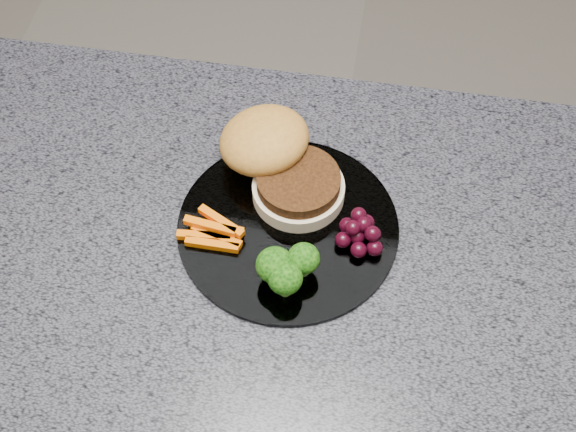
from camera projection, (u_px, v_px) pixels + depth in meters
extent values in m
cube|color=brown|center=(285.00, 412.00, 1.30)|extent=(1.20, 0.60, 0.86)
cube|color=#4E4E58|center=(284.00, 272.00, 0.93)|extent=(1.20, 0.60, 0.04)
cylinder|color=white|center=(288.00, 227.00, 0.94)|extent=(0.26, 0.26, 0.01)
cylinder|color=beige|center=(298.00, 190.00, 0.95)|extent=(0.15, 0.15, 0.02)
cylinder|color=#49260E|center=(299.00, 181.00, 0.94)|extent=(0.13, 0.13, 0.02)
ellipsoid|color=#C08030|center=(264.00, 144.00, 0.97)|extent=(0.15, 0.15, 0.06)
cube|color=#F86A04|center=(218.00, 227.00, 0.93)|extent=(0.06, 0.01, 0.01)
cube|color=#F86A04|center=(217.00, 236.00, 0.92)|extent=(0.06, 0.02, 0.01)
cube|color=#F86A04|center=(204.00, 236.00, 0.92)|extent=(0.06, 0.02, 0.01)
cube|color=#F86A04|center=(221.00, 221.00, 0.93)|extent=(0.06, 0.04, 0.01)
cube|color=#F86A04|center=(210.00, 226.00, 0.92)|extent=(0.06, 0.02, 0.01)
cube|color=#F86A04|center=(212.00, 245.00, 0.92)|extent=(0.06, 0.01, 0.01)
cylinder|color=#578932|center=(275.00, 276.00, 0.89)|extent=(0.01, 0.01, 0.02)
ellipsoid|color=#093407|center=(275.00, 265.00, 0.87)|extent=(0.04, 0.04, 0.04)
cylinder|color=#578932|center=(303.00, 268.00, 0.89)|extent=(0.01, 0.01, 0.02)
ellipsoid|color=#093407|center=(304.00, 258.00, 0.88)|extent=(0.04, 0.04, 0.03)
cylinder|color=#578932|center=(285.00, 288.00, 0.88)|extent=(0.01, 0.01, 0.02)
ellipsoid|color=#093407|center=(285.00, 278.00, 0.86)|extent=(0.04, 0.04, 0.03)
sphere|color=black|center=(357.00, 236.00, 0.92)|extent=(0.02, 0.02, 0.02)
sphere|color=black|center=(373.00, 234.00, 0.92)|extent=(0.02, 0.02, 0.02)
sphere|color=black|center=(367.00, 222.00, 0.93)|extent=(0.02, 0.02, 0.02)
sphere|color=black|center=(347.00, 225.00, 0.93)|extent=(0.02, 0.02, 0.02)
sphere|color=black|center=(343.00, 240.00, 0.91)|extent=(0.02, 0.02, 0.02)
sphere|color=black|center=(359.00, 250.00, 0.91)|extent=(0.02, 0.02, 0.02)
sphere|color=black|center=(375.00, 248.00, 0.91)|extent=(0.02, 0.02, 0.02)
sphere|color=black|center=(364.00, 224.00, 0.91)|extent=(0.02, 0.02, 0.02)
sphere|color=black|center=(353.00, 228.00, 0.91)|extent=(0.02, 0.02, 0.02)
sphere|color=black|center=(372.00, 233.00, 0.90)|extent=(0.02, 0.02, 0.02)
sphere|color=black|center=(359.00, 215.00, 0.92)|extent=(0.02, 0.02, 0.02)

